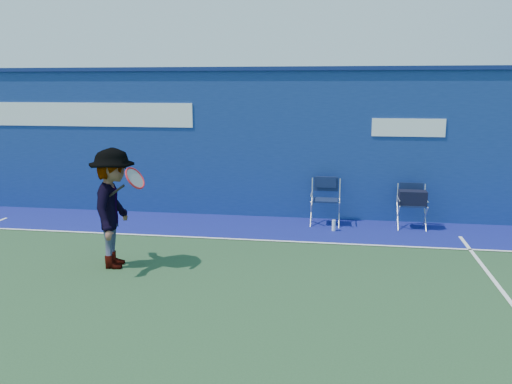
% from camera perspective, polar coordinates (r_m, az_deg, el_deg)
% --- Properties ---
extents(ground, '(80.00, 80.00, 0.00)m').
position_cam_1_polar(ground, '(6.94, -11.58, -12.03)').
color(ground, '#244425').
rests_on(ground, ground).
extents(stadium_wall, '(24.00, 0.50, 3.08)m').
position_cam_1_polar(stadium_wall, '(11.45, -2.75, 5.33)').
color(stadium_wall, navy).
rests_on(stadium_wall, ground).
extents(out_of_bounds_strip, '(24.00, 1.80, 0.01)m').
position_cam_1_polar(out_of_bounds_strip, '(10.67, -3.86, -3.56)').
color(out_of_bounds_strip, navy).
rests_on(out_of_bounds_strip, ground).
extents(court_lines, '(24.00, 12.00, 0.01)m').
position_cam_1_polar(court_lines, '(7.46, -9.95, -10.20)').
color(court_lines, white).
rests_on(court_lines, out_of_bounds_strip).
extents(directors_chair_left, '(0.55, 0.51, 0.92)m').
position_cam_1_polar(directors_chair_left, '(10.77, 7.30, -1.83)').
color(directors_chair_left, silver).
rests_on(directors_chair_left, ground).
extents(directors_chair_right, '(0.51, 0.46, 0.86)m').
position_cam_1_polar(directors_chair_right, '(10.80, 16.08, -1.86)').
color(directors_chair_right, silver).
rests_on(directors_chair_right, ground).
extents(water_bottle, '(0.07, 0.07, 0.22)m').
position_cam_1_polar(water_bottle, '(10.35, 8.18, -3.52)').
color(water_bottle, white).
rests_on(water_bottle, ground).
extents(tennis_player, '(0.99, 1.27, 1.81)m').
position_cam_1_polar(tennis_player, '(8.36, -14.72, -1.66)').
color(tennis_player, '#EA4738').
rests_on(tennis_player, ground).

